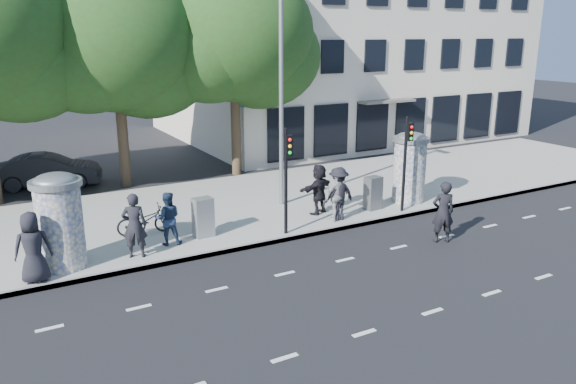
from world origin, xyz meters
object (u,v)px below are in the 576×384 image
ad_column_left (60,219)px  traffic_pole_near (287,170)px  cabinet_left (203,217)px  traffic_pole_far (406,155)px  car_mid (48,171)px  ped_a (33,247)px  ped_b (134,225)px  ped_e (337,196)px  ped_d (338,194)px  ad_column_right (410,165)px  cabinet_right (373,193)px  ped_c (168,218)px  ped_f (319,189)px  man_road (443,212)px  bicycle (145,220)px  street_lamp (282,78)px

ad_column_left → traffic_pole_near: (6.60, -0.71, 0.69)m
traffic_pole_near → cabinet_left: traffic_pole_near is taller
traffic_pole_far → car_mid: 14.92m
ped_a → traffic_pole_near: bearing=-178.5°
ped_b → ped_e: ped_b is taller
ped_e → traffic_pole_near: bearing=-3.9°
ped_b → ped_e: bearing=-160.1°
ad_column_left → ped_d: 8.83m
cabinet_left → ped_b: bearing=-168.6°
ad_column_right → cabinet_right: size_ratio=2.19×
ped_b → ped_c: (1.12, 0.51, -0.13)m
ad_column_right → ped_e: ad_column_right is taller
ad_column_right → ped_f: 3.84m
man_road → car_mid: (-9.88, 13.06, -0.28)m
ad_column_left → traffic_pole_near: 6.67m
man_road → bicycle: bearing=-8.2°
ped_e → car_mid: (-7.92, 10.07, -0.32)m
ped_a → ped_c: (3.81, 0.90, -0.12)m
cabinet_left → traffic_pole_far: bearing=-12.6°
street_lamp → cabinet_left: (-3.80, -1.76, -4.02)m
ad_column_left → ped_c: bearing=4.7°
traffic_pole_far → ped_d: bearing=172.1°
ad_column_left → ped_c: size_ratio=1.62×
ad_column_left → ped_f: bearing=3.9°
traffic_pole_near → bicycle: 4.79m
ped_e → ped_f: 0.97m
street_lamp → ped_a: street_lamp is taller
traffic_pole_near → ped_e: bearing=8.7°
ad_column_right → traffic_pole_far: bearing=-137.8°
ped_d → car_mid: bearing=-54.5°
ped_f → man_road: bearing=96.4°
street_lamp → cabinet_left: bearing=-155.1°
traffic_pole_far → ped_d: traffic_pole_far is taller
ad_column_left → ped_e: (8.72, -0.38, -0.52)m
ped_d → ped_f: 0.95m
ad_column_left → ped_a: bearing=-140.2°
ped_f → man_road: (2.06, -3.95, -0.06)m
cabinet_right → ped_b: bearing=177.0°
traffic_pole_far → traffic_pole_near: bearing=180.0°
traffic_pole_near → ped_a: bearing=179.6°
traffic_pole_far → man_road: bearing=-105.2°
traffic_pole_far → ped_a: (-12.18, 0.06, -1.14)m
ad_column_right → ped_a: size_ratio=1.41×
ped_e → bicycle: bearing=-29.7°
ped_f → man_road: 4.46m
street_lamp → ad_column_right: bearing=-23.7°
street_lamp → car_mid: street_lamp is taller
cabinet_left → car_mid: bearing=106.0°
bicycle → cabinet_right: (7.92, -1.46, 0.14)m
cabinet_right → ped_d: bearing=-173.1°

